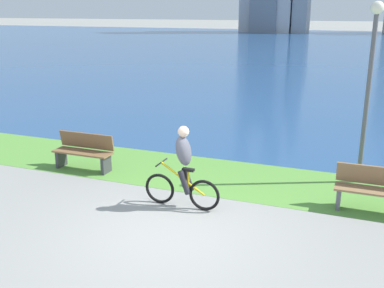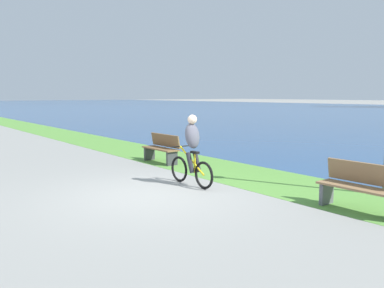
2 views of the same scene
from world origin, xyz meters
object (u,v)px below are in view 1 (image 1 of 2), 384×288
object	(u,v)px
cyclist_lead	(183,168)
bench_far_along_path	(84,152)
bench_near_path	(375,190)
lamppost_tall	(371,68)

from	to	relation	value
cyclist_lead	bench_far_along_path	xyz separation A→B (m)	(-3.13, 1.20, -0.38)
bench_near_path	lamppost_tall	bearing A→B (deg)	101.55
bench_far_along_path	lamppost_tall	world-z (taller)	lamppost_tall
bench_near_path	lamppost_tall	distance (m)	2.69
bench_near_path	bench_far_along_path	size ratio (longest dim) A/B	1.00
cyclist_lead	lamppost_tall	bearing A→B (deg)	40.33
cyclist_lead	bench_near_path	world-z (taller)	cyclist_lead
lamppost_tall	bench_near_path	bearing A→B (deg)	-78.45
cyclist_lead	bench_near_path	xyz separation A→B (m)	(3.55, 1.16, -0.38)
cyclist_lead	lamppost_tall	world-z (taller)	lamppost_tall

